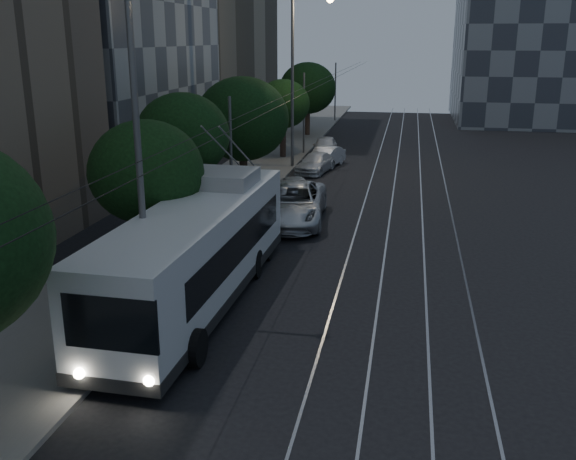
% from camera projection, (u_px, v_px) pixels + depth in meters
% --- Properties ---
extents(ground, '(120.00, 120.00, 0.00)m').
position_uv_depth(ground, '(315.00, 333.00, 19.06)').
color(ground, black).
rests_on(ground, ground).
extents(sidewalk, '(5.00, 90.00, 0.15)m').
position_uv_depth(sidewalk, '(242.00, 180.00, 39.19)').
color(sidewalk, slate).
rests_on(sidewalk, ground).
extents(tram_rails, '(4.52, 90.00, 0.02)m').
position_uv_depth(tram_rails, '(407.00, 188.00, 37.44)').
color(tram_rails, '#9B9BA3').
rests_on(tram_rails, ground).
extents(overhead_wires, '(2.23, 90.00, 6.00)m').
position_uv_depth(overhead_wires, '(282.00, 125.00, 37.77)').
color(overhead_wires, black).
rests_on(overhead_wires, ground).
extents(building_distant_right, '(22.00, 18.00, 24.00)m').
position_uv_depth(building_distant_right, '(574.00, 1.00, 64.17)').
color(building_distant_right, '#383D47').
rests_on(building_distant_right, ground).
extents(trolleybus, '(3.05, 12.93, 5.63)m').
position_uv_depth(trolleybus, '(199.00, 251.00, 20.82)').
color(trolleybus, silver).
rests_on(trolleybus, ground).
extents(pickup_silver, '(3.56, 6.84, 1.84)m').
position_uv_depth(pickup_silver, '(291.00, 203.00, 30.27)').
color(pickup_silver, '#BABDC3').
rests_on(pickup_silver, ground).
extents(car_white_a, '(3.05, 4.17, 1.32)m').
position_uv_depth(car_white_a, '(297.00, 190.00, 34.16)').
color(car_white_a, silver).
rests_on(car_white_a, ground).
extents(car_white_b, '(2.50, 4.50, 1.23)m').
position_uv_depth(car_white_b, '(316.00, 163.00, 41.68)').
color(car_white_b, silver).
rests_on(car_white_b, ground).
extents(car_white_c, '(2.48, 4.29, 1.34)m').
position_uv_depth(car_white_c, '(325.00, 157.00, 43.43)').
color(car_white_c, silver).
rests_on(car_white_c, ground).
extents(car_white_d, '(2.12, 4.44, 1.47)m').
position_uv_depth(car_white_d, '(325.00, 147.00, 47.25)').
color(car_white_d, silver).
rests_on(car_white_d, ground).
extents(tree_1, '(4.02, 4.02, 5.76)m').
position_uv_depth(tree_1, '(146.00, 172.00, 22.32)').
color(tree_1, black).
rests_on(tree_1, ground).
extents(tree_2, '(3.98, 3.98, 6.26)m').
position_uv_depth(tree_2, '(183.00, 136.00, 27.14)').
color(tree_2, black).
rests_on(tree_2, ground).
extents(tree_3, '(5.06, 5.06, 6.48)m').
position_uv_depth(tree_3, '(243.00, 119.00, 34.75)').
color(tree_3, black).
rests_on(tree_3, ground).
extents(tree_4, '(3.84, 3.84, 5.66)m').
position_uv_depth(tree_4, '(283.00, 104.00, 45.51)').
color(tree_4, black).
rests_on(tree_4, ground).
extents(tree_5, '(4.93, 4.93, 6.43)m').
position_uv_depth(tree_5, '(308.00, 88.00, 56.03)').
color(tree_5, black).
rests_on(tree_5, ground).
extents(streetlamp_near, '(2.53, 0.44, 10.53)m').
position_uv_depth(streetlamp_near, '(150.00, 116.00, 18.04)').
color(streetlamp_near, '#5F5F61').
rests_on(streetlamp_near, ground).
extents(streetlamp_far, '(2.69, 0.44, 11.28)m').
position_uv_depth(streetlamp_far, '(299.00, 65.00, 41.20)').
color(streetlamp_far, '#5F5F61').
rests_on(streetlamp_far, ground).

